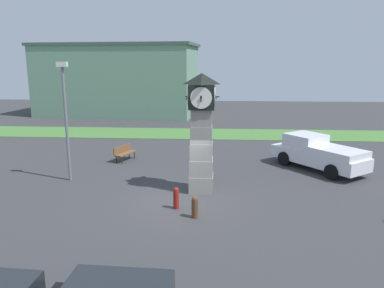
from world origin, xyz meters
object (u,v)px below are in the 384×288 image
at_px(bollard_near_tower, 176,198).
at_px(bench, 124,152).
at_px(bollard_mid_row, 195,207).
at_px(pedestrian_near_bench, 209,118).
at_px(pickup_truck, 318,153).
at_px(clock_tower, 201,132).
at_px(street_lamp_near_road, 66,113).

xyz_separation_m(bollard_near_tower, bench, (-3.95, 7.32, 0.07)).
height_order(bollard_mid_row, bench, bench).
bearing_deg(pedestrian_near_bench, bollard_mid_row, -90.26).
bearing_deg(pickup_truck, bollard_near_tower, -139.44).
relative_size(bollard_near_tower, pedestrian_near_bench, 0.58).
bearing_deg(clock_tower, pickup_truck, 32.15).
xyz_separation_m(bollard_near_tower, street_lamp_near_road, (-5.76, 3.37, 2.97)).
height_order(bollard_near_tower, bench, bollard_near_tower).
relative_size(bollard_mid_row, pedestrian_near_bench, 0.55).
xyz_separation_m(bollard_mid_row, pedestrian_near_bench, (0.09, 19.97, 0.44)).
bearing_deg(bollard_near_tower, street_lamp_near_road, 149.72).
bearing_deg(street_lamp_near_road, pedestrian_near_bench, 67.05).
bearing_deg(pedestrian_near_bench, bollard_near_tower, -92.71).
height_order(pickup_truck, bench, pickup_truck).
distance_m(bollard_near_tower, pedestrian_near_bench, 19.14).
relative_size(bollard_near_tower, pickup_truck, 0.17).
bearing_deg(clock_tower, bench, 133.76).
xyz_separation_m(bench, pedestrian_near_bench, (4.85, 11.79, 0.36)).
distance_m(bollard_near_tower, bollard_mid_row, 1.18).
bearing_deg(street_lamp_near_road, bench, 65.35).
height_order(bench, street_lamp_near_road, street_lamp_near_road).
bearing_deg(clock_tower, bollard_mid_row, -92.10).
bearing_deg(bench, pickup_truck, -5.78).
xyz_separation_m(pedestrian_near_bench, street_lamp_near_road, (-6.67, -15.75, 2.55)).
bearing_deg(bollard_mid_row, pedestrian_near_bench, 89.74).
bearing_deg(bollard_near_tower, pedestrian_near_bench, 87.29).
height_order(bollard_near_tower, street_lamp_near_road, street_lamp_near_road).
relative_size(pickup_truck, bench, 3.23).
xyz_separation_m(pickup_truck, pedestrian_near_bench, (-6.33, 12.92, -0.05)).
relative_size(bollard_near_tower, bollard_mid_row, 1.05).
distance_m(pickup_truck, pedestrian_near_bench, 14.39).
xyz_separation_m(bench, street_lamp_near_road, (-1.82, -3.96, 2.90)).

